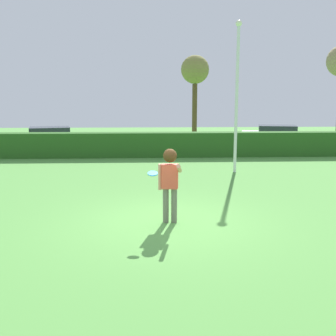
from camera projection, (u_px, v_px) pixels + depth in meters
name	position (u px, v px, depth m)	size (l,w,h in m)	color
ground_plane	(168.00, 222.00, 9.76)	(60.00, 60.00, 0.00)	#569943
person	(170.00, 177.00, 9.56)	(0.56, 0.78, 1.78)	slate
frisbee	(153.00, 173.00, 8.94)	(0.23, 0.22, 0.09)	#268CE5
lamppost	(237.00, 90.00, 15.66)	(0.24, 0.24, 5.80)	silver
hedge_row	(158.00, 145.00, 20.25)	(28.41, 0.90, 1.21)	#295A1E
parked_car_green	(50.00, 137.00, 23.25)	(4.48, 2.63, 1.25)	#1E6633
parked_car_silver	(277.00, 135.00, 24.59)	(4.49, 2.67, 1.25)	#B7B7BC
bare_elm_tree	(195.00, 72.00, 27.46)	(1.91, 1.91, 5.71)	brown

